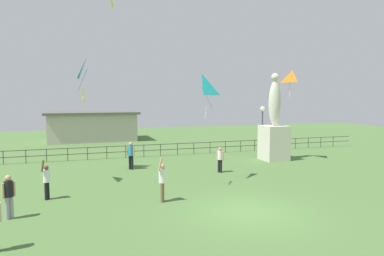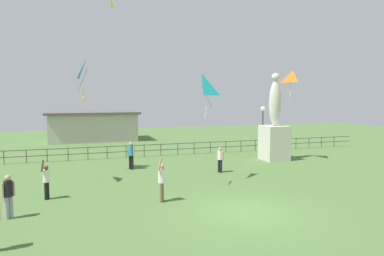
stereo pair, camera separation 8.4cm
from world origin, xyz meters
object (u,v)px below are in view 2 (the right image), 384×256
(kite_2, at_px, (202,87))
(kite_3, at_px, (293,78))
(lamppost, at_px, (263,120))
(person_0, at_px, (8,194))
(kite_1, at_px, (87,70))
(person_1, at_px, (220,158))
(person_4, at_px, (46,179))
(person_5, at_px, (162,179))
(statue_monument, at_px, (274,133))
(person_2, at_px, (131,154))

(kite_2, relative_size, kite_3, 1.14)
(lamppost, height_order, person_0, lamppost)
(kite_1, xyz_separation_m, kite_3, (13.99, -0.44, -0.22))
(person_1, bearing_deg, person_4, -164.03)
(person_4, height_order, person_5, person_5)
(statue_monument, bearing_deg, person_5, -143.90)
(person_0, height_order, kite_1, kite_1)
(person_0, bearing_deg, person_4, 63.23)
(kite_1, relative_size, kite_2, 1.14)
(person_0, xyz_separation_m, person_4, (1.12, 2.22, -0.05))
(statue_monument, height_order, person_5, statue_monument)
(person_0, xyz_separation_m, person_2, (5.62, 7.53, 0.05))
(lamppost, bearing_deg, person_2, -174.63)
(person_1, height_order, person_5, person_5)
(person_4, height_order, kite_1, kite_1)
(person_5, bearing_deg, kite_3, 31.52)
(person_1, distance_m, person_5, 6.63)
(statue_monument, xyz_separation_m, person_5, (-10.11, -7.38, -1.00))
(person_1, bearing_deg, statue_monument, 26.58)
(person_0, height_order, person_5, person_5)
(statue_monument, distance_m, person_2, 10.44)
(person_4, distance_m, kite_2, 8.90)
(statue_monument, distance_m, kite_2, 8.85)
(statue_monument, height_order, person_1, statue_monument)
(statue_monument, relative_size, kite_2, 2.70)
(statue_monument, bearing_deg, person_2, -179.42)
(kite_3, bearing_deg, person_4, -162.93)
(person_0, relative_size, kite_2, 0.71)
(lamppost, relative_size, person_4, 2.15)
(statue_monument, relative_size, lamppost, 1.61)
(kite_3, bearing_deg, person_1, -161.34)
(lamppost, xyz_separation_m, person_1, (-4.91, -3.53, -1.99))
(statue_monument, height_order, person_4, statue_monument)
(person_5, xyz_separation_m, kite_3, (11.18, 6.86, 4.95))
(person_0, height_order, kite_3, kite_3)
(person_0, relative_size, person_4, 0.92)
(person_2, xyz_separation_m, kite_3, (11.46, -0.42, 4.93))
(person_0, distance_m, kite_2, 10.38)
(lamppost, height_order, person_5, lamppost)
(person_2, height_order, person_5, person_5)
(lamppost, xyz_separation_m, kite_3, (1.56, -1.35, 3.06))
(person_1, relative_size, person_4, 0.85)
(person_2, distance_m, kite_2, 6.64)
(kite_1, bearing_deg, kite_3, -1.82)
(person_1, height_order, kite_2, kite_2)
(kite_2, height_order, kite_3, kite_3)
(person_4, relative_size, kite_2, 0.78)
(person_1, height_order, kite_3, kite_3)
(person_0, distance_m, kite_3, 19.16)
(lamppost, height_order, person_2, lamppost)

